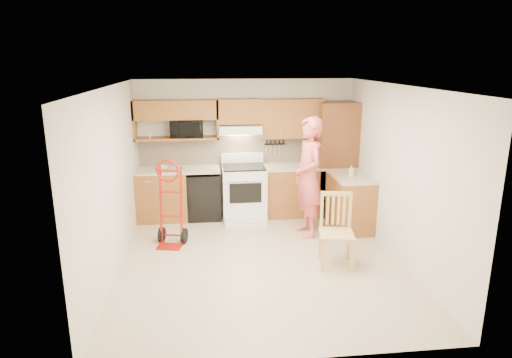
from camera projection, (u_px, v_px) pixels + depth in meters
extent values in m
cube|color=#BEAB91|center=(260.00, 261.00, 6.52)|extent=(4.00, 4.50, 0.02)
cube|color=white|center=(260.00, 85.00, 5.86)|extent=(4.00, 4.50, 0.02)
cube|color=silver|center=(246.00, 147.00, 8.36)|extent=(4.00, 0.02, 2.50)
cube|color=silver|center=(290.00, 242.00, 4.02)|extent=(4.00, 0.02, 2.50)
cube|color=silver|center=(111.00, 182.00, 5.97)|extent=(0.02, 4.50, 2.50)
cube|color=silver|center=(399.00, 174.00, 6.41)|extent=(0.02, 4.50, 2.50)
cube|color=beige|center=(246.00, 150.00, 8.35)|extent=(3.92, 0.03, 0.55)
cube|color=#995C1F|center=(163.00, 195.00, 8.10)|extent=(0.90, 0.60, 0.90)
cube|color=black|center=(204.00, 195.00, 8.19)|extent=(0.60, 0.60, 0.85)
cube|color=#995C1F|center=(291.00, 191.00, 8.36)|extent=(1.14, 0.60, 0.90)
cube|color=beige|center=(178.00, 170.00, 8.01)|extent=(1.50, 0.63, 0.04)
cube|color=beige|center=(292.00, 167.00, 8.24)|extent=(1.14, 0.63, 0.04)
cube|color=#995C1F|center=(350.00, 203.00, 7.68)|extent=(0.60, 1.00, 0.90)
cube|color=beige|center=(351.00, 176.00, 7.56)|extent=(0.63, 1.00, 0.04)
cube|color=brown|center=(335.00, 159.00, 8.29)|extent=(0.70, 0.60, 2.10)
cube|color=#995C1F|center=(176.00, 110.00, 7.87)|extent=(1.50, 0.33, 0.34)
cube|color=#995C1F|center=(177.00, 138.00, 8.00)|extent=(1.50, 0.33, 0.04)
cube|color=#995C1F|center=(240.00, 111.00, 8.00)|extent=(0.76, 0.33, 0.44)
cube|color=#995C1F|center=(291.00, 118.00, 8.14)|extent=(1.14, 0.33, 0.70)
cube|color=white|center=(240.00, 129.00, 8.02)|extent=(0.76, 0.46, 0.14)
imported|color=black|center=(187.00, 128.00, 7.97)|extent=(0.58, 0.39, 0.32)
imported|color=#DB5558|center=(308.00, 177.00, 7.25)|extent=(0.58, 0.78, 1.97)
imported|color=white|center=(351.00, 170.00, 7.55)|extent=(0.10, 0.10, 0.17)
imported|color=white|center=(163.00, 168.00, 7.97)|extent=(0.24, 0.24, 0.05)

